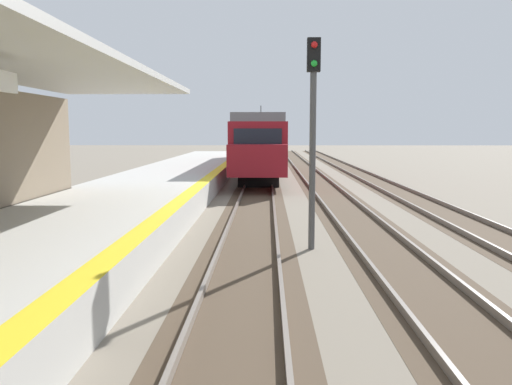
% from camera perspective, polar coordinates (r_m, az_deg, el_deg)
% --- Properties ---
extents(station_platform, '(5.00, 80.00, 0.91)m').
position_cam_1_polar(station_platform, '(14.27, -18.70, -3.78)').
color(station_platform, '#B7B5AD').
rests_on(station_platform, ground).
extents(track_pair_nearest_platform, '(2.34, 120.00, 0.16)m').
position_cam_1_polar(track_pair_nearest_platform, '(17.44, -0.28, -2.89)').
color(track_pair_nearest_platform, '#4C3D2D').
rests_on(track_pair_nearest_platform, ground).
extents(track_pair_middle, '(2.34, 120.00, 0.16)m').
position_cam_1_polar(track_pair_middle, '(17.68, 10.82, -2.88)').
color(track_pair_middle, '#4C3D2D').
rests_on(track_pair_middle, ground).
extents(track_pair_far_side, '(2.34, 120.00, 0.16)m').
position_cam_1_polar(track_pair_far_side, '(18.55, 21.24, -2.77)').
color(track_pair_far_side, '#4C3D2D').
rests_on(track_pair_far_side, ground).
extents(approaching_train, '(2.93, 19.60, 4.76)m').
position_cam_1_polar(approaching_train, '(33.80, 0.46, 5.42)').
color(approaching_train, maroon).
rests_on(approaching_train, ground).
extents(rail_signal_post, '(0.32, 0.34, 5.20)m').
position_cam_1_polar(rail_signal_post, '(13.01, 6.24, 7.69)').
color(rail_signal_post, '#4C4C4C').
rests_on(rail_signal_post, ground).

